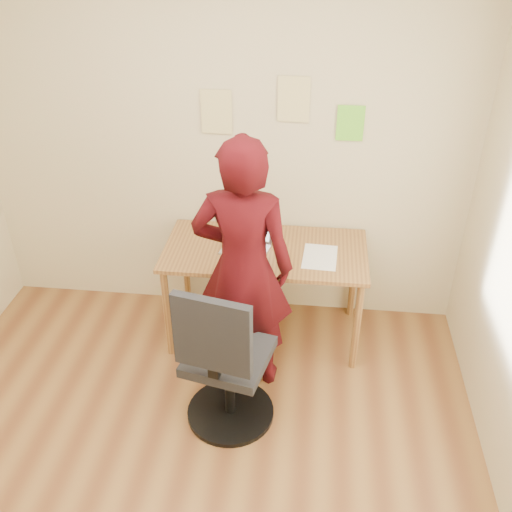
# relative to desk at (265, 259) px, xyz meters

# --- Properties ---
(room) EXTENTS (3.58, 3.58, 2.78)m
(room) POSITION_rel_desk_xyz_m (-0.35, -1.38, 0.70)
(room) COLOR brown
(room) RESTS_ON ground
(desk) EXTENTS (1.40, 0.70, 0.74)m
(desk) POSITION_rel_desk_xyz_m (0.00, 0.00, 0.00)
(desk) COLOR olive
(desk) RESTS_ON ground
(laptop) EXTENTS (0.36, 0.34, 0.22)m
(laptop) POSITION_rel_desk_xyz_m (-0.13, 0.01, 0.14)
(laptop) COLOR silver
(laptop) RESTS_ON desk
(paper_sheet) EXTENTS (0.24, 0.33, 0.00)m
(paper_sheet) POSITION_rel_desk_xyz_m (0.38, -0.06, 0.09)
(paper_sheet) COLOR white
(paper_sheet) RESTS_ON desk
(phone) EXTENTS (0.09, 0.12, 0.01)m
(phone) POSITION_rel_desk_xyz_m (0.14, -0.21, 0.09)
(phone) COLOR black
(phone) RESTS_ON desk
(wall_note_left) EXTENTS (0.21, 0.00, 0.30)m
(wall_note_left) POSITION_rel_desk_xyz_m (-0.37, 0.36, 0.92)
(wall_note_left) COLOR #DECE84
(wall_note_left) RESTS_ON room
(wall_note_mid) EXTENTS (0.21, 0.00, 0.30)m
(wall_note_mid) POSITION_rel_desk_xyz_m (0.14, 0.36, 1.02)
(wall_note_mid) COLOR #DECE84
(wall_note_mid) RESTS_ON room
(wall_note_right) EXTENTS (0.18, 0.00, 0.24)m
(wall_note_right) POSITION_rel_desk_xyz_m (0.52, 0.36, 0.88)
(wall_note_right) COLOR #71DE32
(wall_note_right) RESTS_ON room
(office_chair) EXTENTS (0.55, 0.57, 1.06)m
(office_chair) POSITION_rel_desk_xyz_m (-0.15, -0.90, -0.20)
(office_chair) COLOR black
(office_chair) RESTS_ON ground
(person) EXTENTS (0.64, 0.44, 1.73)m
(person) POSITION_rel_desk_xyz_m (-0.09, -0.44, 0.21)
(person) COLOR #3A080C
(person) RESTS_ON ground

